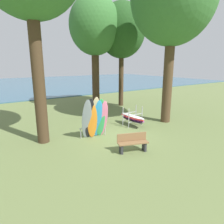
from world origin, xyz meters
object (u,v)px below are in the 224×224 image
board_storage_rack (132,118)px  park_bench (133,142)px  tree_mid_behind (95,27)px  leaning_board_pile (95,119)px  tree_far_left_back (122,31)px

board_storage_rack → park_bench: 3.98m
tree_mid_behind → leaning_board_pile: tree_mid_behind is taller
leaning_board_pile → board_storage_rack: leaning_board_pile is taller
tree_far_left_back → park_bench: (-5.75, -8.60, -6.25)m
tree_mid_behind → park_bench: tree_mid_behind is taller
board_storage_rack → tree_mid_behind: bearing=82.7°
tree_far_left_back → board_storage_rack: size_ratio=4.31×
board_storage_rack → park_bench: board_storage_rack is taller
tree_mid_behind → tree_far_left_back: size_ratio=1.03×
tree_mid_behind → park_bench: size_ratio=6.50×
tree_mid_behind → leaning_board_pile: bearing=-120.2°
tree_mid_behind → park_bench: (-3.31, -9.10, -6.46)m
tree_far_left_back → leaning_board_pile: 10.46m
leaning_board_pile → board_storage_rack: 3.21m
tree_far_left_back → leaning_board_pile: size_ratio=3.96×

